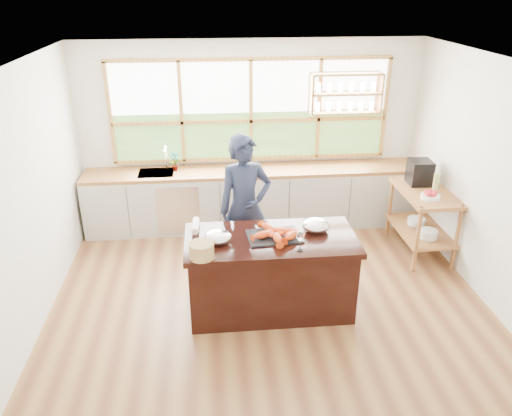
{
  "coord_description": "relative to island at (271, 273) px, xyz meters",
  "views": [
    {
      "loc": [
        -0.62,
        -4.9,
        3.42
      ],
      "look_at": [
        -0.13,
        0.15,
        1.1
      ],
      "focal_mm": 35.0,
      "sensor_mm": 36.0,
      "label": 1
    }
  ],
  "objects": [
    {
      "name": "ground_plane",
      "position": [
        0.0,
        0.2,
        -0.45
      ],
      "size": [
        5.0,
        5.0,
        0.0
      ],
      "primitive_type": "plane",
      "color": "olive"
    },
    {
      "name": "room_shell",
      "position": [
        0.02,
        0.71,
        1.3
      ],
      "size": [
        5.02,
        4.52,
        2.71
      ],
      "color": "beige",
      "rests_on": "ground_plane"
    },
    {
      "name": "back_counter",
      "position": [
        -0.02,
        2.14,
        0.0
      ],
      "size": [
        4.9,
        0.63,
        0.9
      ],
      "color": "#B2B1A8",
      "rests_on": "ground_plane"
    },
    {
      "name": "right_shelf_unit",
      "position": [
        2.19,
        1.09,
        0.15
      ],
      "size": [
        0.62,
        1.1,
        0.9
      ],
      "color": "#9C582A",
      "rests_on": "ground_plane"
    },
    {
      "name": "island",
      "position": [
        0.0,
        0.0,
        0.0
      ],
      "size": [
        1.85,
        0.9,
        0.9
      ],
      "color": "black",
      "rests_on": "ground_plane"
    },
    {
      "name": "cook",
      "position": [
        -0.22,
        0.8,
        0.45
      ],
      "size": [
        0.74,
        0.57,
        1.81
      ],
      "primitive_type": "imported",
      "rotation": [
        0.0,
        0.0,
        0.22
      ],
      "color": "#1B2136",
      "rests_on": "ground_plane"
    },
    {
      "name": "potted_plant",
      "position": [
        -1.13,
        2.2,
        0.59
      ],
      "size": [
        0.18,
        0.15,
        0.29
      ],
      "primitive_type": "imported",
      "rotation": [
        0.0,
        0.0,
        0.39
      ],
      "color": "slate",
      "rests_on": "back_counter"
    },
    {
      "name": "cutting_board",
      "position": [
        -0.1,
        2.14,
        0.45
      ],
      "size": [
        0.42,
        0.32,
        0.01
      ],
      "primitive_type": "cube",
      "rotation": [
        0.0,
        0.0,
        0.06
      ],
      "color": "#62C03C",
      "rests_on": "back_counter"
    },
    {
      "name": "espresso_machine",
      "position": [
        2.19,
        1.37,
        0.61
      ],
      "size": [
        0.3,
        0.32,
        0.33
      ],
      "primitive_type": "cube",
      "rotation": [
        0.0,
        0.0,
        -0.04
      ],
      "color": "black",
      "rests_on": "right_shelf_unit"
    },
    {
      "name": "wine_bottle",
      "position": [
        2.24,
        0.96,
        0.6
      ],
      "size": [
        0.08,
        0.08,
        0.3
      ],
      "primitive_type": "cylinder",
      "rotation": [
        0.0,
        0.0,
        -0.1
      ],
      "color": "#9FAE58",
      "rests_on": "right_shelf_unit"
    },
    {
      "name": "fruit_bowl",
      "position": [
        2.14,
        0.86,
        0.49
      ],
      "size": [
        0.24,
        0.24,
        0.11
      ],
      "color": "white",
      "rests_on": "right_shelf_unit"
    },
    {
      "name": "slate_board",
      "position": [
        0.03,
        0.01,
        0.45
      ],
      "size": [
        0.58,
        0.44,
        0.02
      ],
      "primitive_type": "cube",
      "rotation": [
        0.0,
        0.0,
        0.08
      ],
      "color": "black",
      "rests_on": "island"
    },
    {
      "name": "lobster_pile",
      "position": [
        0.05,
        -0.02,
        0.5
      ],
      "size": [
        0.52,
        0.48,
        0.08
      ],
      "color": "#E04B18",
      "rests_on": "slate_board"
    },
    {
      "name": "mixing_bowl_left",
      "position": [
        -0.57,
        -0.04,
        0.51
      ],
      "size": [
        0.29,
        0.29,
        0.14
      ],
      "primitive_type": "ellipsoid",
      "color": "silver",
      "rests_on": "island"
    },
    {
      "name": "mixing_bowl_right",
      "position": [
        0.51,
        0.12,
        0.51
      ],
      "size": [
        0.3,
        0.3,
        0.14
      ],
      "primitive_type": "ellipsoid",
      "color": "silver",
      "rests_on": "island"
    },
    {
      "name": "wine_glass",
      "position": [
        0.26,
        -0.31,
        0.61
      ],
      "size": [
        0.08,
        0.08,
        0.22
      ],
      "color": "white",
      "rests_on": "island"
    },
    {
      "name": "wicker_basket",
      "position": [
        -0.74,
        -0.35,
        0.53
      ],
      "size": [
        0.25,
        0.25,
        0.16
      ],
      "primitive_type": "cylinder",
      "color": "#AA8A4B",
      "rests_on": "island"
    },
    {
      "name": "parchment_roll",
      "position": [
        -0.81,
        0.29,
        0.49
      ],
      "size": [
        0.09,
        0.3,
        0.08
      ],
      "primitive_type": "cylinder",
      "rotation": [
        1.57,
        0.0,
        -0.03
      ],
      "color": "white",
      "rests_on": "island"
    }
  ]
}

